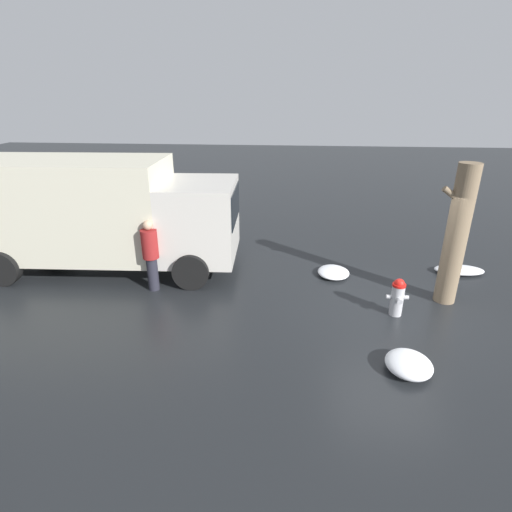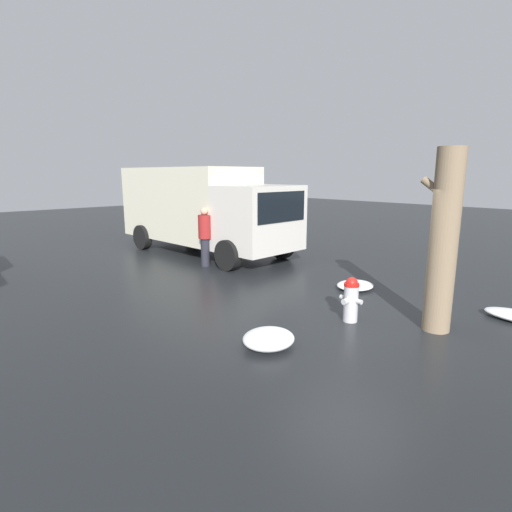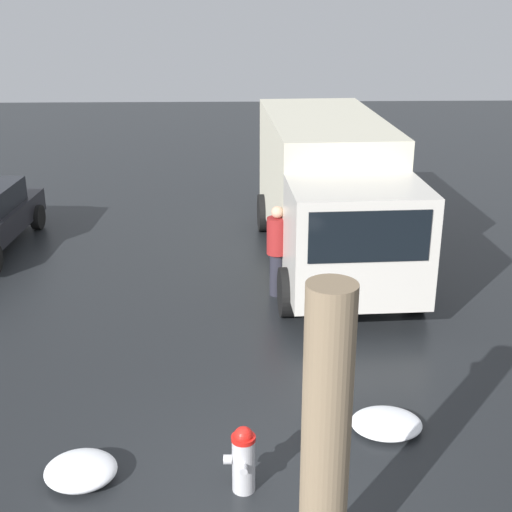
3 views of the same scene
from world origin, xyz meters
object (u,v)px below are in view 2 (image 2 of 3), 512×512
Objects in this scene: delivery_truck at (202,207)px; pedestrian at (205,234)px; tree_trunk at (443,242)px; fire_hydrant at (351,299)px.

pedestrian is at bearing 53.95° from delivery_truck.
tree_trunk is at bearing 127.96° from pedestrian.
pedestrian is (-1.82, 1.20, -0.65)m from delivery_truck.
pedestrian is (6.96, 0.07, -0.64)m from tree_trunk.
tree_trunk reaches higher than fire_hydrant.
tree_trunk is at bearing 122.17° from fire_hydrant.
tree_trunk is (-1.29, -0.77, 1.17)m from fire_hydrant.
delivery_truck is (7.50, -1.90, 1.18)m from fire_hydrant.
fire_hydrant is 0.27× the size of tree_trunk.
fire_hydrant is 0.48× the size of pedestrian.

